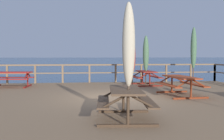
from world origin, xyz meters
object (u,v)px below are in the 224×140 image
object	(u,v)px
picnic_table_front_right	(146,75)
patio_umbrella_tall_back_right	(129,45)
patio_umbrella_tall_front	(132,56)
picnic_table_mid_centre	(181,81)
patio_umbrella_short_back	(146,54)
picnic_table_mid_right	(11,76)
picnic_table_back_right	(125,97)
patio_umbrella_tall_mid_left	(194,48)

from	to	relation	value
picnic_table_front_right	patio_umbrella_tall_back_right	distance (m)	8.04
picnic_table_front_right	patio_umbrella_tall_front	distance (m)	1.47
picnic_table_mid_centre	patio_umbrella_short_back	world-z (taller)	patio_umbrella_short_back
picnic_table_mid_centre	patio_umbrella_short_back	bearing A→B (deg)	97.78
patio_umbrella_short_back	patio_umbrella_tall_front	world-z (taller)	patio_umbrella_short_back
patio_umbrella_tall_back_right	patio_umbrella_tall_front	bearing A→B (deg)	78.24
picnic_table_mid_centre	picnic_table_front_right	bearing A→B (deg)	97.17
patio_umbrella_tall_back_right	patio_umbrella_short_back	xyz separation A→B (m)	(2.29, 7.51, -0.16)
patio_umbrella_tall_back_right	patio_umbrella_tall_front	distance (m)	7.13
patio_umbrella_short_back	picnic_table_front_right	bearing A→B (deg)	65.84
picnic_table_mid_right	patio_umbrella_tall_back_right	bearing A→B (deg)	-58.30
picnic_table_back_right	patio_umbrella_tall_mid_left	world-z (taller)	patio_umbrella_tall_mid_left
picnic_table_back_right	patio_umbrella_tall_front	world-z (taller)	patio_umbrella_tall_front
picnic_table_mid_right	picnic_table_front_right	bearing A→B (deg)	-0.28
picnic_table_mid_right	patio_umbrella_tall_back_right	xyz separation A→B (m)	(4.70, -7.62, 1.30)
picnic_table_back_right	picnic_table_front_right	distance (m)	7.87
patio_umbrella_tall_front	patio_umbrella_short_back	bearing A→B (deg)	32.64
patio_umbrella_tall_back_right	patio_umbrella_short_back	size ratio (longest dim) A/B	1.09
picnic_table_mid_centre	patio_umbrella_tall_front	distance (m)	3.63
patio_umbrella_short_back	patio_umbrella_tall_front	distance (m)	1.00
patio_umbrella_tall_mid_left	patio_umbrella_tall_back_right	world-z (taller)	patio_umbrella_tall_mid_left
picnic_table_front_right	patio_umbrella_tall_back_right	xyz separation A→B (m)	(-2.32, -7.58, 1.31)
picnic_table_mid_centre	patio_umbrella_short_back	distance (m)	3.95
picnic_table_front_right	patio_umbrella_tall_mid_left	xyz separation A→B (m)	(2.60, -0.13, 1.45)
patio_umbrella_tall_mid_left	patio_umbrella_short_back	size ratio (longest dim) A/B	1.18
picnic_table_front_right	patio_umbrella_short_back	distance (m)	1.15
picnic_table_mid_centre	patio_umbrella_tall_mid_left	xyz separation A→B (m)	(2.12, 3.69, 1.43)
picnic_table_mid_right	patio_umbrella_short_back	bearing A→B (deg)	-0.86
picnic_table_mid_centre	patio_umbrella_short_back	size ratio (longest dim) A/B	0.83
picnic_table_mid_right	picnic_table_mid_centre	distance (m)	8.44
patio_umbrella_tall_mid_left	patio_umbrella_tall_front	distance (m)	3.53
picnic_table_front_right	patio_umbrella_tall_mid_left	world-z (taller)	patio_umbrella_tall_mid_left
picnic_table_back_right	patio_umbrella_tall_mid_left	size ratio (longest dim) A/B	0.64
picnic_table_mid_centre	patio_umbrella_tall_back_right	xyz separation A→B (m)	(-2.80, -3.76, 1.29)
picnic_table_mid_right	patio_umbrella_tall_front	xyz separation A→B (m)	(6.16, -0.64, 1.01)
patio_umbrella_tall_mid_left	patio_umbrella_tall_front	xyz separation A→B (m)	(-3.47, -0.48, -0.42)
picnic_table_front_right	picnic_table_mid_centre	bearing A→B (deg)	-82.83
patio_umbrella_tall_mid_left	patio_umbrella_tall_back_right	bearing A→B (deg)	-123.46
patio_umbrella_short_back	picnic_table_mid_centre	bearing A→B (deg)	-82.22
patio_umbrella_tall_back_right	picnic_table_mid_right	bearing A→B (deg)	121.70
picnic_table_mid_centre	picnic_table_back_right	bearing A→B (deg)	-127.87
picnic_table_mid_right	patio_umbrella_tall_mid_left	xyz separation A→B (m)	(9.63, -0.16, 1.44)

